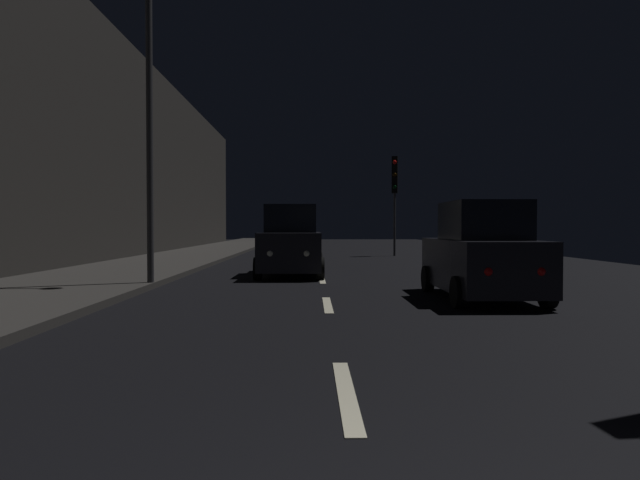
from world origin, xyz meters
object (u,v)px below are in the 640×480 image
traffic_light_far_right (395,183)px  car_parked_right_near (481,255)px  car_approaching_headlights (291,243)px  streetlamp_overhead (167,79)px

traffic_light_far_right → car_parked_right_near: size_ratio=1.28×
car_approaching_headlights → traffic_light_far_right: bearing=157.0°
streetlamp_overhead → car_approaching_headlights: size_ratio=1.79×
traffic_light_far_right → car_approaching_headlights: traffic_light_far_right is taller
traffic_light_far_right → streetlamp_overhead: streetlamp_overhead is taller
traffic_light_far_right → car_approaching_headlights: 13.00m
car_parked_right_near → car_approaching_headlights: bearing=35.6°
streetlamp_overhead → car_parked_right_near: (7.01, -2.13, -4.16)m
streetlamp_overhead → car_parked_right_near: 8.43m
car_parked_right_near → streetlamp_overhead: bearing=73.1°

